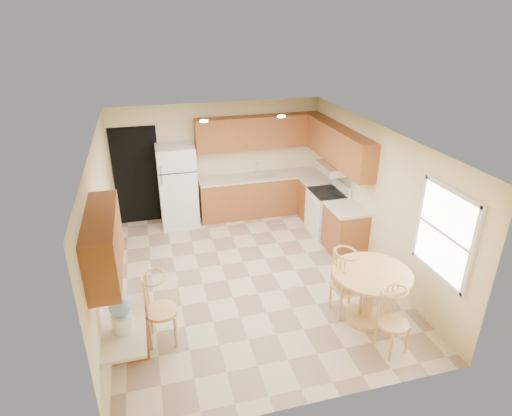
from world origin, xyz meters
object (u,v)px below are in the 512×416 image
object	(u,v)px
stove	(327,212)
dining_table	(370,289)
water_crock	(121,312)
refrigerator	(178,186)
chair_table_b	(398,320)
chair_desk	(161,307)
chair_table_a	(351,280)

from	to	relation	value
stove	dining_table	world-z (taller)	stove
stove	water_crock	distance (m)	4.95
refrigerator	dining_table	bearing A→B (deg)	-59.21
chair_table_b	water_crock	xyz separation A→B (m)	(-3.40, 0.49, 0.46)
chair_table_b	chair_desk	xyz separation A→B (m)	(-2.95, 0.98, 0.08)
stove	chair_table_a	distance (m)	2.69
dining_table	water_crock	size ratio (longest dim) A/B	2.01
dining_table	chair_table_a	world-z (taller)	chair_table_a
refrigerator	chair_table_a	bearing A→B (deg)	-60.93
dining_table	chair_table_a	distance (m)	0.30
stove	chair_table_a	xyz separation A→B (m)	(-0.77, -2.57, 0.17)
refrigerator	chair_table_b	world-z (taller)	refrigerator
chair_desk	water_crock	bearing A→B (deg)	-38.63
chair_table_a	water_crock	size ratio (longest dim) A/B	1.88
refrigerator	stove	distance (m)	3.15
stove	chair_table_b	xyz separation A→B (m)	(-0.52, -3.46, 0.09)
stove	water_crock	xyz separation A→B (m)	(-3.92, -2.97, 0.55)
refrigerator	water_crock	bearing A→B (deg)	-104.06
refrigerator	stove	xyz separation A→B (m)	(2.88, -1.22, -0.40)
chair_table_a	chair_desk	size ratio (longest dim) A/B	1.01
dining_table	chair_desk	distance (m)	2.96
dining_table	chair_table_a	size ratio (longest dim) A/B	1.07
dining_table	water_crock	distance (m)	3.44
dining_table	chair_desk	size ratio (longest dim) A/B	1.08
stove	dining_table	bearing A→B (deg)	-100.91
dining_table	chair_table_b	world-z (taller)	chair_table_b
refrigerator	chair_desk	world-z (taller)	refrigerator
dining_table	chair_table_a	xyz separation A→B (m)	(-0.24, 0.15, 0.09)
water_crock	stove	bearing A→B (deg)	37.13
refrigerator	chair_table_b	bearing A→B (deg)	-63.35
stove	chair_table_b	bearing A→B (deg)	-98.62
refrigerator	chair_table_b	distance (m)	5.25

